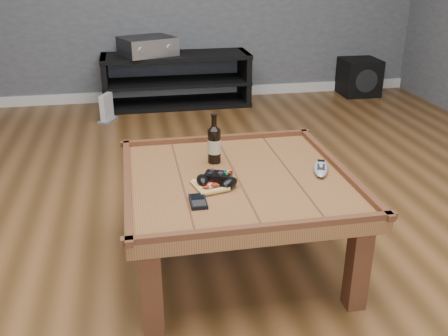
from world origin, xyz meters
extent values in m
plane|color=#472D14|center=(0.00, 0.00, 0.00)|extent=(6.00, 6.00, 0.00)
cube|color=silver|center=(0.00, 2.99, 0.05)|extent=(5.00, 0.02, 0.10)
cube|color=brown|center=(0.00, 0.00, 0.42)|extent=(1.00, 1.00, 0.06)
cube|color=#3A200F|center=(-0.42, -0.42, 0.20)|extent=(0.08, 0.08, 0.39)
cube|color=#3A200F|center=(0.42, -0.42, 0.20)|extent=(0.08, 0.08, 0.39)
cube|color=#3A200F|center=(-0.42, 0.42, 0.20)|extent=(0.08, 0.08, 0.39)
cube|color=#3A200F|center=(0.42, 0.42, 0.20)|extent=(0.08, 0.08, 0.39)
cube|color=#3A200F|center=(0.00, 0.48, 0.46)|extent=(1.03, 0.03, 0.03)
cube|color=#3A200F|center=(0.00, -0.48, 0.46)|extent=(1.03, 0.03, 0.03)
cube|color=#3A200F|center=(0.48, 0.00, 0.46)|extent=(0.03, 1.03, 0.03)
cube|color=#3A200F|center=(-0.48, 0.00, 0.46)|extent=(0.03, 1.03, 0.03)
cube|color=black|center=(0.00, 2.75, 0.48)|extent=(1.40, 0.45, 0.04)
cube|color=black|center=(0.00, 2.75, 0.23)|extent=(1.40, 0.45, 0.03)
cube|color=black|center=(0.00, 2.75, 0.02)|extent=(1.40, 0.45, 0.04)
cube|color=black|center=(-0.67, 2.75, 0.25)|extent=(0.05, 0.44, 0.50)
cube|color=black|center=(0.67, 2.75, 0.25)|extent=(0.05, 0.44, 0.50)
cylinder|color=black|center=(-0.07, 0.18, 0.53)|extent=(0.06, 0.06, 0.17)
cone|color=black|center=(-0.07, 0.18, 0.63)|extent=(0.06, 0.06, 0.03)
cylinder|color=black|center=(-0.07, 0.18, 0.66)|extent=(0.03, 0.03, 0.06)
cylinder|color=black|center=(-0.07, 0.18, 0.69)|extent=(0.03, 0.03, 0.01)
cylinder|color=tan|center=(-0.07, 0.18, 0.53)|extent=(0.06, 0.06, 0.07)
cube|color=black|center=(-0.09, -0.05, 0.48)|extent=(0.13, 0.11, 0.04)
ellipsoid|color=black|center=(-0.17, -0.06, 0.47)|extent=(0.06, 0.10, 0.05)
ellipsoid|color=black|center=(-0.06, -0.11, 0.47)|extent=(0.11, 0.10, 0.05)
cylinder|color=black|center=(-0.12, -0.03, 0.50)|extent=(0.02, 0.02, 0.01)
cylinder|color=black|center=(-0.09, -0.07, 0.50)|extent=(0.02, 0.02, 0.01)
cylinder|color=yellow|center=(-0.05, -0.05, 0.50)|extent=(0.01, 0.01, 0.01)
cylinder|color=red|center=(-0.04, -0.06, 0.50)|extent=(0.01, 0.01, 0.01)
cylinder|color=#0C33CC|center=(-0.06, -0.05, 0.50)|extent=(0.01, 0.01, 0.01)
cylinder|color=#0C9919|center=(-0.06, -0.07, 0.50)|extent=(0.01, 0.01, 0.01)
cylinder|color=tan|center=(-0.13, -0.16, 0.46)|extent=(0.13, 0.05, 0.02)
cylinder|color=#A61615|center=(-0.16, -0.11, 0.47)|extent=(0.03, 0.03, 0.00)
cylinder|color=#A61615|center=(-0.12, -0.10, 0.47)|extent=(0.03, 0.03, 0.00)
cylinder|color=#A61615|center=(-0.15, -0.07, 0.47)|extent=(0.03, 0.03, 0.00)
cylinder|color=#A61615|center=(-0.17, -0.04, 0.47)|extent=(0.03, 0.03, 0.00)
cylinder|color=#A61615|center=(-0.15, -0.01, 0.47)|extent=(0.03, 0.03, 0.00)
cube|color=black|center=(-0.21, -0.23, 0.46)|extent=(0.07, 0.12, 0.01)
cube|color=black|center=(-0.21, -0.20, 0.47)|extent=(0.05, 0.05, 0.00)
cube|color=black|center=(-0.21, -0.26, 0.47)|extent=(0.05, 0.05, 0.00)
ellipsoid|color=#8F939B|center=(0.39, -0.01, 0.46)|extent=(0.13, 0.22, 0.03)
cube|color=black|center=(0.42, 0.04, 0.48)|extent=(0.04, 0.04, 0.00)
cube|color=black|center=(0.39, -0.03, 0.48)|extent=(0.06, 0.08, 0.00)
cube|color=black|center=(-0.26, 2.75, 0.58)|extent=(0.57, 0.52, 0.16)
cube|color=#B6BAC1|center=(-0.19, 2.57, 0.58)|extent=(0.44, 0.18, 0.16)
cylinder|color=#B6BAC1|center=(-0.32, 2.51, 0.58)|extent=(0.06, 0.04, 0.06)
cylinder|color=#B6BAC1|center=(-0.06, 2.62, 0.58)|extent=(0.06, 0.04, 0.06)
cube|color=black|center=(1.91, 2.80, 0.19)|extent=(0.38, 0.38, 0.37)
cylinder|color=black|center=(1.91, 2.61, 0.19)|extent=(0.23, 0.02, 0.23)
cube|color=slate|center=(-0.66, 2.36, 0.01)|extent=(0.18, 0.22, 0.02)
cube|color=silver|center=(-0.66, 2.36, 0.13)|extent=(0.12, 0.18, 0.23)
camera|label=1|loc=(-0.44, -2.00, 1.38)|focal=40.00mm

